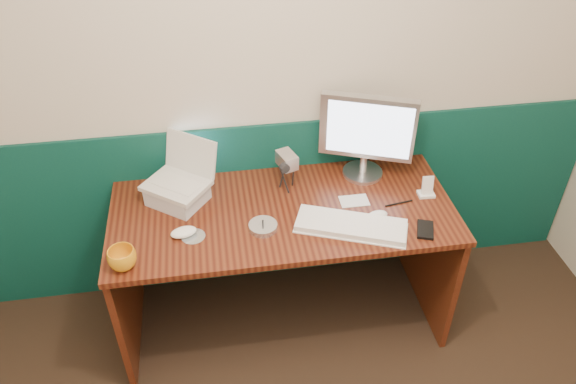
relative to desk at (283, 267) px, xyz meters
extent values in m
cube|color=beige|center=(-0.01, 0.37, 0.88)|extent=(3.50, 0.04, 2.50)
cube|color=#083737|center=(-0.01, 0.36, 0.12)|extent=(3.48, 0.02, 1.00)
cube|color=#39120A|center=(0.00, 0.00, 0.00)|extent=(1.60, 0.70, 0.75)
cube|color=silver|center=(-0.48, 0.14, 0.42)|extent=(0.32, 0.31, 0.08)
cube|color=white|center=(0.28, -0.18, 0.39)|extent=(0.51, 0.33, 0.03)
ellipsoid|color=white|center=(0.42, -0.12, 0.39)|extent=(0.11, 0.08, 0.03)
ellipsoid|color=white|center=(-0.46, -0.11, 0.39)|extent=(0.13, 0.09, 0.04)
imported|color=orange|center=(-0.70, -0.26, 0.42)|extent=(0.13, 0.13, 0.09)
cylinder|color=silver|center=(-0.11, -0.12, 0.39)|extent=(0.13, 0.13, 0.03)
cylinder|color=#ADB6BD|center=(-0.42, -0.12, 0.38)|extent=(0.11, 0.11, 0.00)
cylinder|color=black|center=(0.55, -0.04, 0.38)|extent=(0.14, 0.03, 0.01)
cube|color=white|center=(0.34, 0.01, 0.38)|extent=(0.14, 0.09, 0.00)
cube|color=white|center=(0.70, 0.00, 0.38)|extent=(0.08, 0.06, 0.01)
cube|color=white|center=(0.70, 0.00, 0.44)|extent=(0.05, 0.03, 0.09)
cube|color=black|center=(0.60, -0.24, 0.38)|extent=(0.11, 0.14, 0.01)
camera|label=1|loc=(-0.29, -2.00, 2.03)|focal=35.00mm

